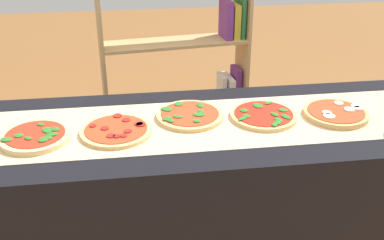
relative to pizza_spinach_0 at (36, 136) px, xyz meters
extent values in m
cube|color=black|center=(0.59, 0.04, -0.49)|extent=(2.22, 0.68, 0.96)
cube|color=tan|center=(0.59, 0.04, -0.01)|extent=(1.89, 0.43, 0.00)
cylinder|color=#E5C17F|center=(0.00, 0.00, 0.00)|extent=(0.26, 0.26, 0.02)
cylinder|color=red|center=(0.00, 0.00, 0.01)|extent=(0.22, 0.22, 0.00)
ellipsoid|color=#286B23|center=(-0.02, -0.04, 0.01)|extent=(0.04, 0.04, 0.00)
ellipsoid|color=#286B23|center=(-0.06, -0.01, 0.01)|extent=(0.04, 0.04, 0.00)
ellipsoid|color=#286B23|center=(0.06, -0.02, 0.01)|extent=(0.04, 0.03, 0.00)
ellipsoid|color=#286B23|center=(0.07, 0.02, 0.01)|extent=(0.05, 0.05, 0.00)
ellipsoid|color=#286B23|center=(0.04, -0.05, 0.01)|extent=(0.05, 0.05, 0.00)
ellipsoid|color=#286B23|center=(0.01, 0.07, 0.01)|extent=(0.04, 0.04, 0.00)
ellipsoid|color=#286B23|center=(0.04, 0.02, 0.01)|extent=(0.05, 0.06, 0.00)
ellipsoid|color=#286B23|center=(-0.10, -0.03, 0.01)|extent=(0.05, 0.05, 0.00)
ellipsoid|color=#286B23|center=(0.05, -0.04, 0.01)|extent=(0.05, 0.04, 0.00)
cylinder|color=#DBB26B|center=(0.29, 0.01, 0.00)|extent=(0.27, 0.27, 0.01)
cylinder|color=red|center=(0.29, 0.01, 0.00)|extent=(0.24, 0.24, 0.00)
cylinder|color=maroon|center=(0.21, 0.05, 0.01)|extent=(0.03, 0.03, 0.00)
cylinder|color=maroon|center=(0.33, 0.08, 0.01)|extent=(0.03, 0.03, 0.00)
cylinder|color=maroon|center=(0.30, 0.12, 0.01)|extent=(0.04, 0.04, 0.00)
cylinder|color=maroon|center=(0.32, -0.05, 0.01)|extent=(0.03, 0.03, 0.00)
cylinder|color=maroon|center=(0.30, -0.05, 0.01)|extent=(0.03, 0.03, 0.00)
cylinder|color=maroon|center=(0.38, 0.03, 0.01)|extent=(0.03, 0.03, 0.00)
cylinder|color=maroon|center=(0.34, -0.02, 0.01)|extent=(0.03, 0.03, 0.00)
cylinder|color=maroon|center=(0.39, 0.03, 0.01)|extent=(0.04, 0.04, 0.00)
cylinder|color=maroon|center=(0.28, -0.05, 0.01)|extent=(0.03, 0.03, 0.00)
cylinder|color=maroon|center=(0.25, 0.02, 0.01)|extent=(0.03, 0.03, 0.00)
cylinder|color=#DBB26B|center=(0.59, 0.10, 0.00)|extent=(0.27, 0.27, 0.02)
cylinder|color=red|center=(0.59, 0.10, 0.01)|extent=(0.23, 0.23, 0.00)
ellipsoid|color=#286B23|center=(0.64, 0.17, 0.01)|extent=(0.03, 0.05, 0.00)
ellipsoid|color=#286B23|center=(0.63, 0.11, 0.01)|extent=(0.03, 0.03, 0.00)
ellipsoid|color=#286B23|center=(0.55, 0.19, 0.01)|extent=(0.05, 0.05, 0.00)
ellipsoid|color=#286B23|center=(0.50, 0.15, 0.01)|extent=(0.06, 0.06, 0.00)
ellipsoid|color=#286B23|center=(0.62, 0.08, 0.01)|extent=(0.05, 0.04, 0.00)
ellipsoid|color=#286B23|center=(0.49, 0.06, 0.01)|extent=(0.05, 0.04, 0.00)
ellipsoid|color=#286B23|center=(0.50, 0.04, 0.01)|extent=(0.04, 0.04, 0.00)
ellipsoid|color=#286B23|center=(0.54, 0.08, 0.01)|extent=(0.05, 0.04, 0.00)
ellipsoid|color=#286B23|center=(0.61, 0.03, 0.01)|extent=(0.04, 0.04, 0.00)
cylinder|color=#DBB26B|center=(0.88, 0.06, 0.00)|extent=(0.27, 0.27, 0.02)
cylinder|color=#AD2314|center=(0.88, 0.06, 0.01)|extent=(0.24, 0.24, 0.00)
ellipsoid|color=#286B23|center=(0.81, 0.05, 0.01)|extent=(0.04, 0.04, 0.00)
ellipsoid|color=#286B23|center=(0.91, -0.03, 0.01)|extent=(0.05, 0.05, 0.00)
ellipsoid|color=#286B23|center=(0.90, -0.04, 0.01)|extent=(0.03, 0.04, 0.00)
ellipsoid|color=#286B23|center=(0.88, 0.13, 0.01)|extent=(0.04, 0.05, 0.00)
ellipsoid|color=#286B23|center=(0.92, -0.01, 0.01)|extent=(0.04, 0.04, 0.00)
ellipsoid|color=#286B23|center=(0.92, 0.05, 0.01)|extent=(0.04, 0.05, 0.00)
ellipsoid|color=#286B23|center=(0.88, 0.13, 0.01)|extent=(0.03, 0.05, 0.00)
ellipsoid|color=#286B23|center=(0.96, 0.02, 0.01)|extent=(0.05, 0.05, 0.00)
ellipsoid|color=#286B23|center=(0.93, 0.15, 0.01)|extent=(0.05, 0.04, 0.00)
ellipsoid|color=#286B23|center=(0.97, 0.08, 0.01)|extent=(0.05, 0.05, 0.00)
ellipsoid|color=#286B23|center=(0.81, 0.10, 0.01)|extent=(0.05, 0.05, 0.00)
ellipsoid|color=#286B23|center=(0.79, 0.03, 0.01)|extent=(0.05, 0.05, 0.00)
cylinder|color=tan|center=(1.18, 0.04, 0.00)|extent=(0.26, 0.26, 0.02)
cylinder|color=red|center=(1.18, 0.04, 0.01)|extent=(0.23, 0.23, 0.00)
cylinder|color=#EFE5CC|center=(1.22, 0.10, 0.01)|extent=(0.04, 0.04, 0.00)
cylinder|color=#EFE5CC|center=(1.13, -0.01, 0.01)|extent=(0.05, 0.05, 0.00)
cylinder|color=#EFE5CC|center=(1.24, 0.04, 0.01)|extent=(0.04, 0.04, 0.00)
cylinder|color=#EFE5CC|center=(1.13, 0.02, 0.01)|extent=(0.04, 0.04, 0.00)
cylinder|color=#EFE5CC|center=(1.27, 0.06, 0.01)|extent=(0.04, 0.04, 0.00)
cylinder|color=#EFE5CC|center=(1.28, 0.04, 0.01)|extent=(0.04, 0.04, 0.00)
cube|color=tan|center=(1.08, 1.24, -0.27)|extent=(0.05, 0.23, 1.41)
cube|color=tan|center=(0.19, 1.14, -0.27)|extent=(0.05, 0.23, 1.41)
cube|color=tan|center=(0.64, 1.19, -0.96)|extent=(0.90, 0.33, 0.02)
cube|color=#47423D|center=(1.04, 1.24, -0.85)|extent=(0.06, 0.16, 0.21)
cube|color=#753384|center=(0.99, 1.23, -0.83)|extent=(0.05, 0.15, 0.24)
cube|color=gold|center=(0.95, 1.23, -0.86)|extent=(0.06, 0.19, 0.19)
cube|color=#B22823|center=(0.91, 1.22, -0.87)|extent=(0.06, 0.19, 0.17)
cube|color=#753384|center=(0.86, 1.22, -0.84)|extent=(0.05, 0.13, 0.23)
cube|color=silver|center=(0.82, 1.21, -0.85)|extent=(0.05, 0.19, 0.21)
cube|color=tan|center=(0.64, 1.19, -0.50)|extent=(0.90, 0.33, 0.02)
cube|color=#753384|center=(1.05, 1.24, -0.36)|extent=(0.05, 0.14, 0.25)
cube|color=silver|center=(0.99, 1.23, -0.39)|extent=(0.06, 0.20, 0.20)
cube|color=silver|center=(0.95, 1.23, -0.38)|extent=(0.05, 0.14, 0.21)
cube|color=tan|center=(0.64, 1.19, -0.04)|extent=(0.90, 0.33, 0.02)
cube|color=#2D753D|center=(1.05, 1.24, 0.10)|extent=(0.04, 0.16, 0.25)
cube|color=gold|center=(1.01, 1.23, 0.08)|extent=(0.06, 0.18, 0.21)
cube|color=#753384|center=(0.96, 1.23, 0.09)|extent=(0.06, 0.18, 0.23)
camera|label=1|loc=(0.37, -1.56, 0.83)|focal=43.43mm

